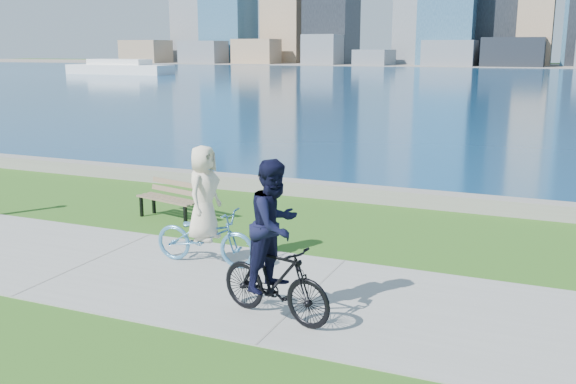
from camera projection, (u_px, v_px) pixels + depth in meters
ground at (91, 262)px, 10.99m from camera, size 320.00×320.00×0.00m
concrete_path at (91, 261)px, 10.99m from camera, size 80.00×3.50×0.02m
seawall at (251, 183)px, 16.52m from camera, size 90.00×0.50×0.35m
bay_water at (499, 79)px, 75.58m from camera, size 320.00×131.00×0.01m
far_shore at (527, 66)px, 127.60m from camera, size 320.00×30.00×0.12m
ferry_near at (120, 68)px, 87.69m from camera, size 15.05×4.30×2.04m
park_bench at (171, 197)px, 13.66m from camera, size 1.63×0.89×0.80m
cyclist_woman at (205, 221)px, 10.71m from camera, size 0.70×1.85×2.02m
cyclist_man at (275, 253)px, 8.47m from camera, size 0.92×1.85×2.18m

